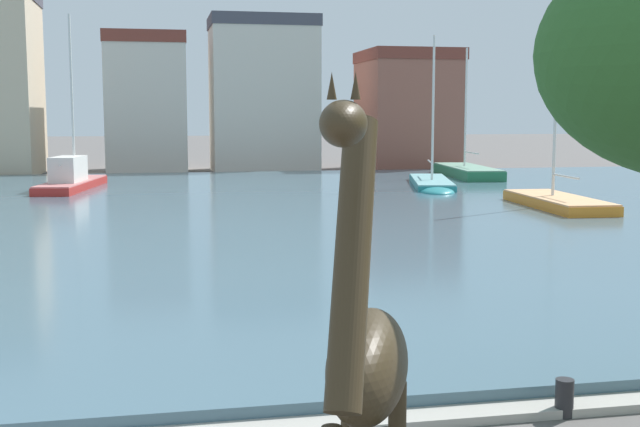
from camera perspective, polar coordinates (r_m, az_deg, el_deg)
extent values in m
cube|color=#476675|center=(31.30, -3.68, 0.01)|extent=(80.19, 41.98, 0.28)
cube|color=#ADA89E|center=(11.11, 11.66, -13.52)|extent=(80.19, 0.50, 0.12)
ellipsoid|color=#382B19|center=(5.77, 3.35, -10.51)|extent=(1.04, 1.58, 0.73)
cylinder|color=#382B19|center=(4.66, 2.27, -3.15)|extent=(0.55, 1.01, 1.63)
ellipsoid|color=#382B19|center=(4.18, 1.65, 6.29)|extent=(0.39, 0.51, 0.24)
cone|color=#382B19|center=(4.17, 2.50, 8.92)|extent=(0.05, 0.05, 0.14)
cone|color=#382B19|center=(4.19, 0.83, 8.91)|extent=(0.05, 0.05, 0.14)
cylinder|color=#382B19|center=(6.53, 3.96, -11.22)|extent=(0.11, 0.21, 0.77)
cube|color=#236B42|center=(48.63, 10.24, 2.71)|extent=(3.03, 8.25, 0.82)
ellipsoid|color=#236B42|center=(52.33, 9.13, 3.03)|extent=(2.25, 3.02, 0.78)
cube|color=gray|center=(48.61, 10.25, 3.23)|extent=(2.96, 8.09, 0.06)
cylinder|color=silver|center=(49.09, 10.15, 7.29)|extent=(0.12, 0.12, 6.94)
cylinder|color=silver|center=(47.78, 10.53, 4.21)|extent=(0.38, 2.82, 0.08)
cube|color=orange|center=(33.36, 16.26, 0.49)|extent=(2.50, 6.67, 0.65)
ellipsoid|color=orange|center=(36.21, 14.29, 1.05)|extent=(2.01, 2.41, 0.62)
cube|color=#E2A56E|center=(33.32, 16.28, 1.10)|extent=(2.45, 6.54, 0.06)
cylinder|color=silver|center=(33.61, 16.15, 7.04)|extent=(0.12, 0.12, 6.95)
cylinder|color=silver|center=(32.65, 16.80, 2.50)|extent=(0.23, 2.29, 0.08)
cube|color=red|center=(41.71, -16.94, 1.71)|extent=(2.96, 7.83, 0.64)
ellipsoid|color=red|center=(45.22, -15.77, 2.13)|extent=(1.98, 2.90, 0.61)
cube|color=#C7716E|center=(41.68, -16.96, 2.19)|extent=(2.90, 7.68, 0.06)
cube|color=silver|center=(41.09, -17.19, 3.00)|extent=(1.64, 2.84, 1.20)
cylinder|color=silver|center=(42.12, -16.95, 7.72)|extent=(0.12, 0.12, 8.11)
cylinder|color=silver|center=(40.89, -17.27, 3.31)|extent=(0.51, 2.66, 0.08)
cube|color=teal|center=(42.31, 7.76, 1.96)|extent=(3.70, 7.94, 0.56)
ellipsoid|color=teal|center=(38.67, 8.19, 1.48)|extent=(2.26, 3.03, 0.53)
cube|color=#6EA5A8|center=(42.29, 7.77, 2.37)|extent=(3.63, 7.78, 0.06)
cylinder|color=silver|center=(41.58, 7.91, 7.26)|extent=(0.12, 0.12, 7.27)
cylinder|color=silver|center=(43.00, 7.70, 3.61)|extent=(0.76, 2.64, 0.08)
cylinder|color=#232326|center=(11.33, 16.71, -12.24)|extent=(0.24, 0.24, 0.50)
cube|color=beige|center=(57.68, -12.06, 7.16)|extent=(5.30, 6.45, 8.55)
cube|color=brown|center=(57.90, -12.17, 11.79)|extent=(5.40, 6.58, 0.80)
cube|color=beige|center=(57.27, -3.98, 7.91)|extent=(7.18, 5.23, 9.77)
cube|color=#42424C|center=(57.60, -4.02, 13.17)|extent=(7.33, 5.34, 0.80)
cube|color=#8E5142|center=(58.73, 6.13, 6.79)|extent=(6.26, 6.77, 7.58)
cube|color=brown|center=(58.87, 6.19, 10.88)|extent=(6.38, 6.90, 0.80)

